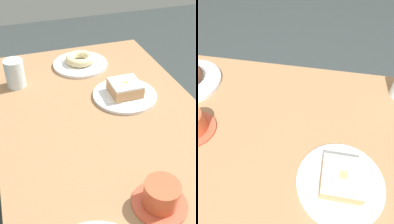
# 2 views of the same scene
# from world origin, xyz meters

# --- Properties ---
(table) EXTENTS (1.24, 0.68, 0.73)m
(table) POSITION_xyz_m (0.00, 0.00, 0.63)
(table) COLOR #9D714B
(table) RESTS_ON ground_plane
(plate_glazed_square) EXTENTS (0.23, 0.23, 0.01)m
(plate_glazed_square) POSITION_xyz_m (-0.17, 0.11, 0.73)
(plate_glazed_square) COLOR white
(plate_glazed_square) RESTS_ON table
(napkin_glazed_square) EXTENTS (0.16, 0.16, 0.00)m
(napkin_glazed_square) POSITION_xyz_m (-0.17, 0.11, 0.74)
(napkin_glazed_square) COLOR white
(napkin_glazed_square) RESTS_ON plate_glazed_square
(donut_glazed_square) EXTENTS (0.10, 0.10, 0.04)m
(donut_glazed_square) POSITION_xyz_m (-0.17, 0.11, 0.76)
(donut_glazed_square) COLOR tan
(donut_glazed_square) RESTS_ON napkin_glazed_square
(plate_sugar_ring) EXTENTS (0.22, 0.22, 0.01)m
(plate_sugar_ring) POSITION_xyz_m (-0.45, 0.02, 0.73)
(plate_sugar_ring) COLOR white
(plate_sugar_ring) RESTS_ON table
(napkin_sugar_ring) EXTENTS (0.14, 0.14, 0.00)m
(napkin_sugar_ring) POSITION_xyz_m (-0.45, 0.02, 0.74)
(napkin_sugar_ring) COLOR white
(napkin_sugar_ring) RESTS_ON plate_sugar_ring
(donut_sugar_ring) EXTENTS (0.12, 0.12, 0.03)m
(donut_sugar_ring) POSITION_xyz_m (-0.45, 0.02, 0.76)
(donut_sugar_ring) COLOR beige
(donut_sugar_ring) RESTS_ON napkin_sugar_ring
(water_glass) EXTENTS (0.07, 0.07, 0.10)m
(water_glass) POSITION_xyz_m (-0.37, -0.25, 0.78)
(water_glass) COLOR silver
(water_glass) RESTS_ON table
(coffee_cup) EXTENTS (0.13, 0.13, 0.07)m
(coffee_cup) POSITION_xyz_m (0.27, 0.02, 0.76)
(coffee_cup) COLOR #D15135
(coffee_cup) RESTS_ON table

